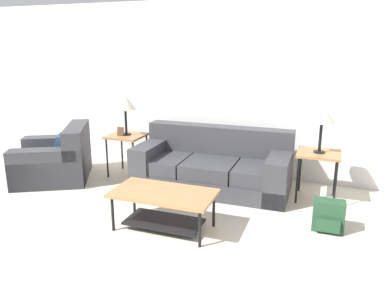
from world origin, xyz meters
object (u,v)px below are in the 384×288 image
Objects in this scene: side_table_right at (319,158)px; table_lamp_right at (322,115)px; couch at (213,167)px; armchair at (56,160)px; backpack at (328,216)px; side_table_left at (127,139)px; coffee_table at (164,201)px; table_lamp_left at (125,103)px.

table_lamp_right reaches higher than side_table_right.
couch is 1.53× the size of armchair.
backpack is (1.55, -0.80, -0.13)m from couch.
table_lamp_right is (2.77, -0.00, 0.55)m from side_table_left.
armchair is at bearing 157.53° from coffee_table.
side_table_left is at bearing 178.27° from couch.
armchair reaches higher than backpack.
backpack is at bearing 18.90° from coffee_table.
backpack is at bearing -27.33° from couch.
table_lamp_left reaches higher than side_table_left.
side_table_left reaches higher than coffee_table.
armchair is at bearing -150.24° from table_lamp_left.
coffee_table is (2.17, -0.90, 0.03)m from armchair.
side_table_right is 1.04× the size of table_lamp_left.
coffee_table is (-0.13, -1.38, 0.02)m from couch.
coffee_table is 1.91m from side_table_left.
coffee_table is 1.78m from backpack.
backpack is (0.17, -0.84, -0.40)m from side_table_right.
side_table_left is at bearing 131.52° from coffee_table.
side_table_left is at bearing 116.57° from table_lamp_left.
table_lamp_left is 2.77m from table_lamp_right.
couch is at bearing -178.28° from side_table_right.
table_lamp_left is (0.91, 0.52, 0.83)m from armchair.
table_lamp_left is (-2.77, -0.00, 0.55)m from side_table_right.
armchair is 1.09m from side_table_left.
couch is 1.75m from backpack.
couch reaches higher than backpack.
coffee_table is 1.75× the size of side_table_left.
coffee_table is at bearing -48.48° from table_lamp_left.
side_table_right is at bearing 1.72° from couch.
couch reaches higher than armchair.
armchair is at bearing 175.22° from backpack.
side_table_left is 0.55m from table_lamp_left.
armchair is 3.86m from backpack.
backpack is (2.94, -0.84, -0.95)m from table_lamp_left.
side_table_left is 1.04× the size of table_lamp_left.
armchair reaches higher than coffee_table.
coffee_table reaches higher than backpack.
table_lamp_left is 3.20m from backpack.
armchair is at bearing -171.93° from table_lamp_right.
armchair reaches higher than side_table_left.
table_lamp_left is at bearing -63.43° from side_table_left.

